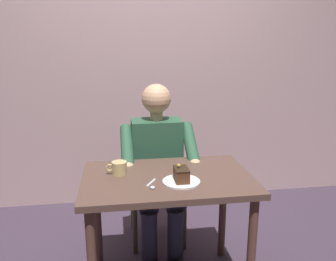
{
  "coord_description": "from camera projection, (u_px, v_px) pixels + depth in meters",
  "views": [
    {
      "loc": [
        0.27,
        1.85,
        1.49
      ],
      "look_at": [
        -0.02,
        -0.1,
        0.98
      ],
      "focal_mm": 36.66,
      "sensor_mm": 36.0,
      "label": 1
    }
  ],
  "objects": [
    {
      "name": "cafe_rear_panel",
      "position": [
        146.0,
        42.0,
        3.09
      ],
      "size": [
        6.4,
        0.12,
        3.0
      ],
      "primitive_type": "cube",
      "color": "#C09B9A",
      "rests_on": "ground"
    },
    {
      "name": "coffee_cup",
      "position": [
        119.0,
        168.0,
        2.03
      ],
      "size": [
        0.12,
        0.09,
        0.08
      ],
      "color": "tan",
      "rests_on": "dining_table"
    },
    {
      "name": "seated_person",
      "position": [
        158.0,
        166.0,
        2.46
      ],
      "size": [
        0.53,
        0.58,
        1.21
      ],
      "color": "#2A543B",
      "rests_on": "ground"
    },
    {
      "name": "chair",
      "position": [
        156.0,
        177.0,
        2.67
      ],
      "size": [
        0.42,
        0.42,
        0.88
      ],
      "color": "brown",
      "rests_on": "ground"
    },
    {
      "name": "dining_table",
      "position": [
        167.0,
        192.0,
        2.03
      ],
      "size": [
        0.99,
        0.65,
        0.73
      ],
      "color": "brown",
      "rests_on": "ground"
    },
    {
      "name": "cake_slice",
      "position": [
        181.0,
        174.0,
        1.9
      ],
      "size": [
        0.08,
        0.12,
        0.09
      ],
      "color": "#542F1B",
      "rests_on": "dessert_plate"
    },
    {
      "name": "dessert_plate",
      "position": [
        181.0,
        182.0,
        1.91
      ],
      "size": [
        0.21,
        0.21,
        0.01
      ],
      "primitive_type": "cylinder",
      "color": "white",
      "rests_on": "dining_table"
    },
    {
      "name": "dessert_spoon",
      "position": [
        152.0,
        185.0,
        1.87
      ],
      "size": [
        0.07,
        0.14,
        0.01
      ],
      "color": "silver",
      "rests_on": "dining_table"
    }
  ]
}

